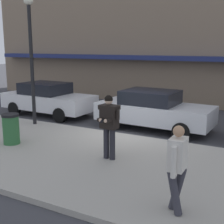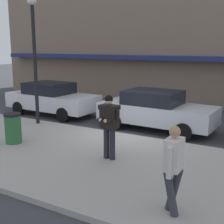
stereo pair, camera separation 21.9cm
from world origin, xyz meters
name	(u,v)px [view 2 (the right image)]	position (x,y,z in m)	size (l,w,h in m)	color
ground_plane	(129,136)	(0.00, 0.00, 0.00)	(80.00, 80.00, 0.00)	#3D3D42
sidewalk	(114,164)	(1.00, -2.85, 0.07)	(32.00, 5.30, 0.14)	#A8A399
curb_paint_line	(155,140)	(1.00, 0.05, 0.00)	(28.00, 0.12, 0.01)	silver
storefront_facade	(217,1)	(1.00, 8.49, 5.61)	(28.00, 4.70, 11.23)	#84705B
parked_sedan_near	(52,98)	(-4.83, 1.38, 0.79)	(4.56, 2.06, 1.54)	silver
parked_sedan_mid	(156,110)	(0.50, 1.32, 0.79)	(4.56, 2.06, 1.54)	silver
man_texting_on_phone	(109,120)	(0.77, -2.71, 1.25)	(0.65, 0.60, 1.81)	#23232B
pedestrian_in_light_coat	(173,164)	(3.26, -4.60, 1.11)	(0.33, 0.60, 1.70)	#33333D
street_lamp_post	(34,48)	(-3.83, -0.65, 3.14)	(0.36, 0.36, 4.88)	black
trash_bin	(13,128)	(-2.67, -3.00, 0.63)	(0.55, 0.55, 0.98)	#2D6638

